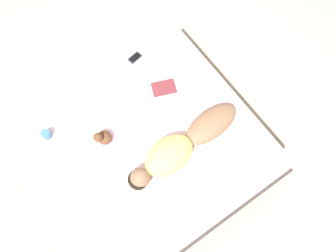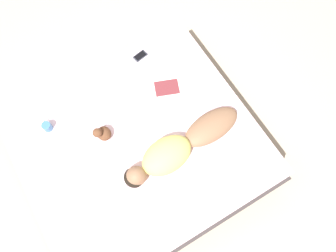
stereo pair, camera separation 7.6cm
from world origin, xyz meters
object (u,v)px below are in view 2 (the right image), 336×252
object	(u,v)px
coffee_mug	(47,127)
cell_phone	(140,56)
open_magazine	(169,99)
person	(179,148)

from	to	relation	value
coffee_mug	cell_phone	size ratio (longest dim) A/B	0.72
open_magazine	person	bearing A→B (deg)	179.45
cell_phone	coffee_mug	bearing A→B (deg)	91.67
open_magazine	coffee_mug	world-z (taller)	coffee_mug
open_magazine	cell_phone	distance (m)	0.56
coffee_mug	cell_phone	xyz separation A→B (m)	(0.25, -1.09, -0.04)
open_magazine	cell_phone	xyz separation A→B (m)	(0.56, 0.00, 0.00)
open_magazine	cell_phone	size ratio (longest dim) A/B	3.77
person	cell_phone	world-z (taller)	person
person	cell_phone	bearing A→B (deg)	-14.13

